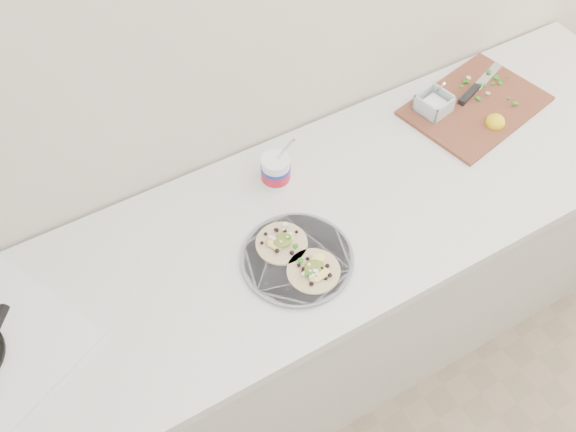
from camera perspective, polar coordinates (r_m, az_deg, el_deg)
counter at (r=2.15m, az=1.85°, el=-7.22°), size 2.44×0.66×0.90m
taco_plate at (r=1.67m, az=0.83°, el=-3.66°), size 0.30×0.30×0.04m
tub at (r=1.80m, az=-0.99°, el=4.28°), size 0.09×0.09×0.19m
cutboard at (r=2.14m, az=16.07°, el=9.69°), size 0.48×0.38×0.07m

